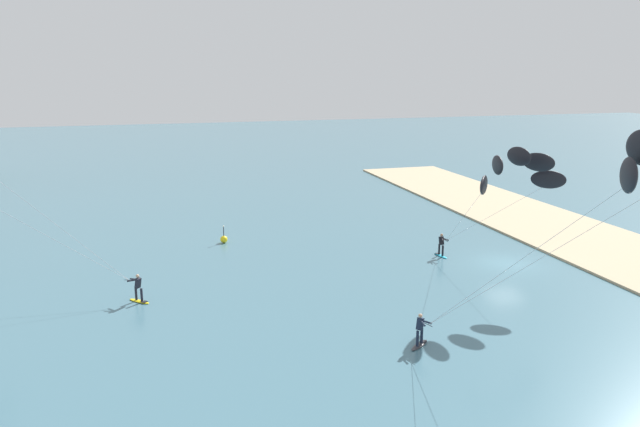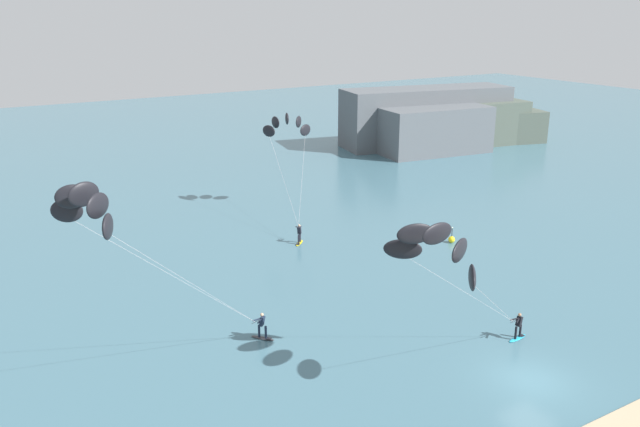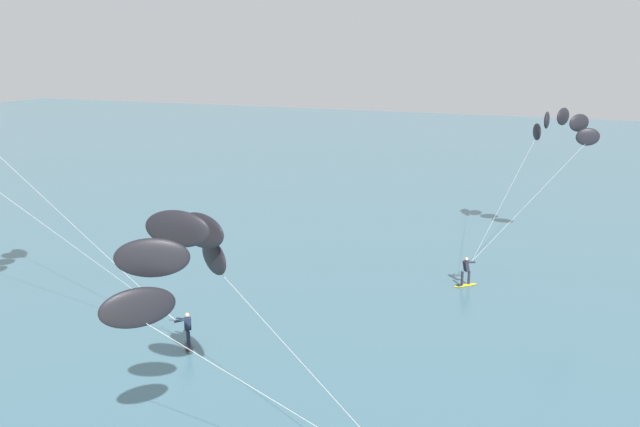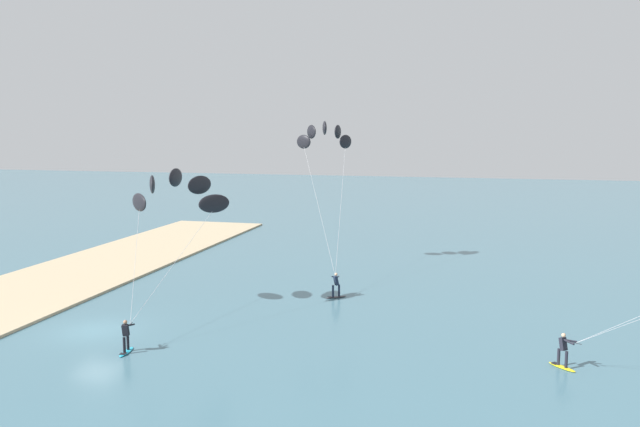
# 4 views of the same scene
# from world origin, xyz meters

# --- Properties ---
(ground_plane) EXTENTS (240.00, 240.00, 0.00)m
(ground_plane) POSITION_xyz_m (0.00, 0.00, 0.00)
(ground_plane) COLOR #426B7A
(sand_strip) EXTENTS (80.00, 10.24, 0.16)m
(sand_strip) POSITION_xyz_m (0.00, -9.26, 0.08)
(sand_strip) COLOR tan
(sand_strip) RESTS_ON ground
(kitesurfer_mid_water) EXTENTS (9.39, 6.32, 8.78)m
(kitesurfer_mid_water) POSITION_xyz_m (-4.37, 2.84, 7.21)
(kitesurfer_mid_water) COLOR #23ADD1
(kitesurfer_mid_water) RESTS_ON ground
(marker_buoy) EXTENTS (0.56, 0.56, 1.38)m
(marker_buoy) POSITION_xyz_m (10.68, 18.14, 0.30)
(marker_buoy) COLOR yellow
(marker_buoy) RESTS_ON ground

